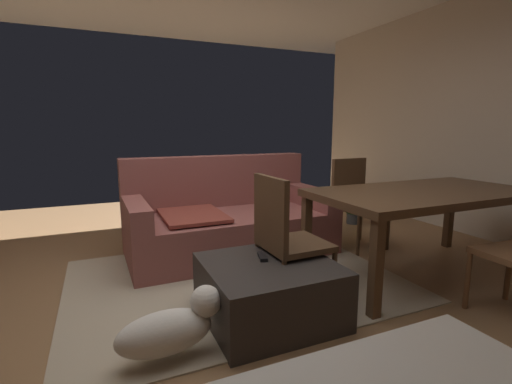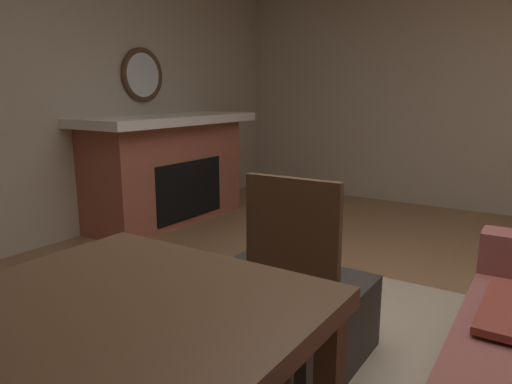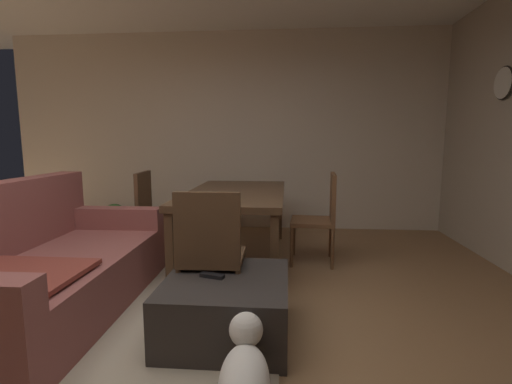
{
  "view_description": "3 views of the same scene",
  "coord_description": "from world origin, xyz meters",
  "px_view_note": "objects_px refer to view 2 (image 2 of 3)",
  "views": [
    {
      "loc": [
        -0.63,
        -2.43,
        1.25
      ],
      "look_at": [
        0.19,
        -0.56,
        0.89
      ],
      "focal_mm": 25.39,
      "sensor_mm": 36.0,
      "label": 1
    },
    {
      "loc": [
        2.13,
        0.66,
        1.28
      ],
      "look_at": [
        0.09,
        -0.67,
        0.76
      ],
      "focal_mm": 33.12,
      "sensor_mm": 36.0,
      "label": 2
    },
    {
      "loc": [
        -1.89,
        -0.79,
        1.26
      ],
      "look_at": [
        0.69,
        -0.58,
        0.9
      ],
      "focal_mm": 25.81,
      "sensor_mm": 36.0,
      "label": 3
    }
  ],
  "objects_px": {
    "round_wall_mirror": "(143,75)",
    "small_dog": "(302,272)",
    "fireplace": "(168,168)",
    "ottoman_coffee_table": "(272,324)",
    "tv_remote": "(291,288)",
    "dining_chair_west": "(279,277)"
  },
  "relations": [
    {
      "from": "small_dog",
      "to": "fireplace",
      "type": "bearing_deg",
      "value": -114.86
    },
    {
      "from": "tv_remote",
      "to": "small_dog",
      "type": "bearing_deg",
      "value": -140.68
    },
    {
      "from": "ottoman_coffee_table",
      "to": "fireplace",
      "type": "bearing_deg",
      "value": -126.13
    },
    {
      "from": "ottoman_coffee_table",
      "to": "dining_chair_west",
      "type": "bearing_deg",
      "value": 38.14
    },
    {
      "from": "round_wall_mirror",
      "to": "tv_remote",
      "type": "xyz_separation_m",
      "value": [
        1.6,
        2.57,
        -1.04
      ]
    },
    {
      "from": "tv_remote",
      "to": "small_dog",
      "type": "height_order",
      "value": "tv_remote"
    },
    {
      "from": "fireplace",
      "to": "tv_remote",
      "type": "bearing_deg",
      "value": 55.09
    },
    {
      "from": "round_wall_mirror",
      "to": "tv_remote",
      "type": "height_order",
      "value": "round_wall_mirror"
    },
    {
      "from": "ottoman_coffee_table",
      "to": "small_dog",
      "type": "distance_m",
      "value": 0.7
    },
    {
      "from": "round_wall_mirror",
      "to": "small_dog",
      "type": "xyz_separation_m",
      "value": [
        0.93,
        2.29,
        -1.25
      ]
    },
    {
      "from": "fireplace",
      "to": "round_wall_mirror",
      "type": "distance_m",
      "value": 0.95
    },
    {
      "from": "fireplace",
      "to": "ottoman_coffee_table",
      "type": "relative_size",
      "value": 2.31
    },
    {
      "from": "tv_remote",
      "to": "round_wall_mirror",
      "type": "bearing_deg",
      "value": -105.69
    },
    {
      "from": "fireplace",
      "to": "dining_chair_west",
      "type": "xyz_separation_m",
      "value": [
        1.78,
        2.33,
        -0.01
      ]
    },
    {
      "from": "fireplace",
      "to": "tv_remote",
      "type": "relative_size",
      "value": 11.86
    },
    {
      "from": "tv_remote",
      "to": "dining_chair_west",
      "type": "height_order",
      "value": "dining_chair_west"
    },
    {
      "from": "dining_chair_west",
      "to": "fireplace",
      "type": "bearing_deg",
      "value": -127.36
    },
    {
      "from": "ottoman_coffee_table",
      "to": "round_wall_mirror",
      "type": "bearing_deg",
      "value": -122.85
    },
    {
      "from": "ottoman_coffee_table",
      "to": "small_dog",
      "type": "relative_size",
      "value": 1.39
    },
    {
      "from": "fireplace",
      "to": "small_dog",
      "type": "height_order",
      "value": "fireplace"
    },
    {
      "from": "round_wall_mirror",
      "to": "small_dog",
      "type": "distance_m",
      "value": 2.77
    },
    {
      "from": "fireplace",
      "to": "round_wall_mirror",
      "type": "height_order",
      "value": "round_wall_mirror"
    }
  ]
}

